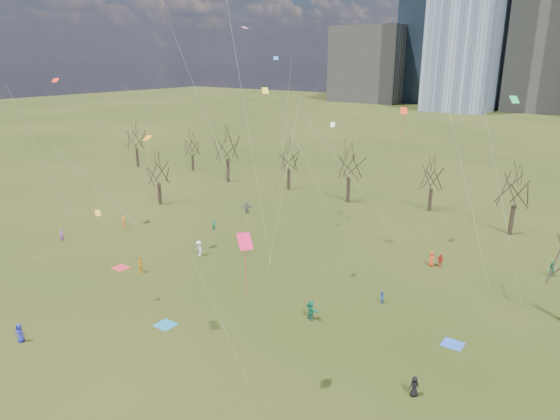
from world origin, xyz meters
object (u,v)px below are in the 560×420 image
Objects in this scene: blanket_navy at (453,344)px; person_4 at (141,265)px; blanket_crimson at (121,268)px; blanket_teal at (165,325)px; person_0 at (20,333)px.

blanket_navy is 0.91× the size of person_4.
blanket_crimson is at bearing 36.28° from person_4.
person_0 is at bearing -131.02° from blanket_teal.
blanket_crimson is 1.02× the size of person_0.
blanket_teal is 1.02× the size of person_0.
blanket_navy is 1.00× the size of blanket_crimson.
person_4 is (-10.31, 5.89, 0.87)m from blanket_teal.
person_4 is at bearing -170.13° from blanket_navy.
person_0 is at bearing -144.94° from blanket_navy.
person_0 reaches higher than blanket_teal.
blanket_crimson is 0.91× the size of person_4.
person_4 reaches higher than blanket_navy.
blanket_teal and blanket_navy have the same top height.
blanket_teal and blanket_crimson have the same top height.
blanket_crimson is (-33.95, -5.93, 0.00)m from blanket_navy.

